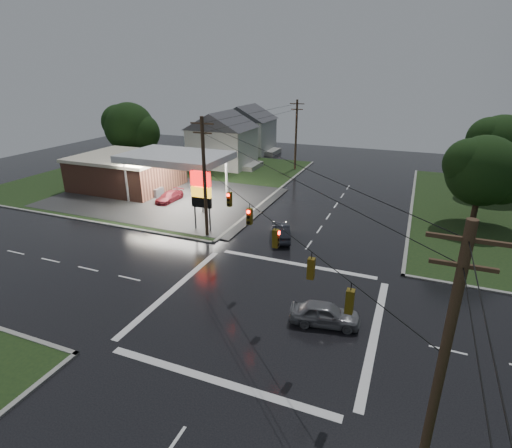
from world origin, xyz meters
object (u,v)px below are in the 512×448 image
at_px(gas_station, 134,170).
at_px(pylon_sign, 201,191).
at_px(car_crossing, 325,314).
at_px(tree_ne_near, 485,171).
at_px(tree_ne_far, 502,146).
at_px(utility_pole_nw, 204,177).
at_px(car_north, 281,231).
at_px(utility_pole_se, 440,374).
at_px(house_near, 223,139).
at_px(house_far, 247,128).
at_px(tree_nw_behind, 130,128).
at_px(utility_pole_n, 296,134).
at_px(car_pump, 169,197).

relative_size(gas_station, pylon_sign, 4.37).
bearing_deg(car_crossing, tree_ne_near, -34.72).
bearing_deg(gas_station, tree_ne_far, 18.46).
distance_m(pylon_sign, utility_pole_nw, 2.22).
bearing_deg(car_north, utility_pole_se, 99.43).
height_order(utility_pole_nw, house_near, utility_pole_nw).
bearing_deg(tree_ne_far, car_crossing, -111.11).
xyz_separation_m(gas_station, car_crossing, (29.64, -19.85, -1.81)).
relative_size(house_far, car_crossing, 2.57).
xyz_separation_m(utility_pole_se, house_near, (-30.45, 45.50, -1.32)).
xyz_separation_m(tree_nw_behind, car_crossing, (37.81, -30.15, -5.45)).
relative_size(house_far, tree_nw_behind, 1.10).
height_order(house_near, house_far, same).
bearing_deg(tree_ne_near, tree_ne_far, 75.93).
xyz_separation_m(house_near, tree_ne_near, (35.09, -14.01, 1.16)).
xyz_separation_m(pylon_sign, utility_pole_se, (20.00, -20.00, 1.71)).
xyz_separation_m(utility_pole_nw, utility_pole_n, (0.00, 28.50, -0.25)).
relative_size(house_far, car_pump, 2.63).
bearing_deg(utility_pole_n, tree_nw_behind, -161.79).
xyz_separation_m(gas_station, tree_nw_behind, (-8.17, 10.29, 3.63)).
height_order(utility_pole_n, car_north, utility_pole_n).
bearing_deg(house_far, tree_nw_behind, -123.44).
relative_size(utility_pole_se, utility_pole_n, 1.05).
bearing_deg(pylon_sign, gas_station, 148.78).
height_order(utility_pole_nw, car_north, utility_pole_nw).
xyz_separation_m(pylon_sign, tree_ne_far, (27.65, 23.49, 2.17)).
height_order(gas_station, tree_ne_near, tree_ne_near).
height_order(utility_pole_n, car_crossing, utility_pole_n).
relative_size(utility_pole_n, house_near, 0.95).
relative_size(house_near, car_crossing, 2.57).
bearing_deg(utility_pole_se, car_crossing, 120.61).
height_order(utility_pole_se, utility_pole_n, utility_pole_se).
xyz_separation_m(utility_pole_nw, car_pump, (-9.10, 7.44, -5.11)).
bearing_deg(gas_station, pylon_sign, -31.22).
bearing_deg(tree_ne_near, car_crossing, -114.67).
bearing_deg(utility_pole_se, tree_ne_near, 81.62).
relative_size(utility_pole_nw, car_pump, 2.62).
relative_size(pylon_sign, utility_pole_se, 0.55).
xyz_separation_m(pylon_sign, house_near, (-10.45, 25.50, 0.39)).
xyz_separation_m(utility_pole_nw, tree_nw_behind, (-24.34, 20.49, 0.46)).
relative_size(utility_pole_nw, car_north, 2.42).
height_order(pylon_sign, house_near, house_near).
xyz_separation_m(tree_ne_near, tree_ne_far, (3.01, 12.00, 0.62)).
bearing_deg(house_near, car_north, -53.59).
distance_m(gas_station, house_near, 17.07).
bearing_deg(pylon_sign, house_far, 106.98).
height_order(gas_station, tree_nw_behind, tree_nw_behind).
xyz_separation_m(tree_ne_far, car_pump, (-35.75, -17.05, -5.57)).
distance_m(pylon_sign, house_far, 39.21).
bearing_deg(tree_nw_behind, house_near, 24.98).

